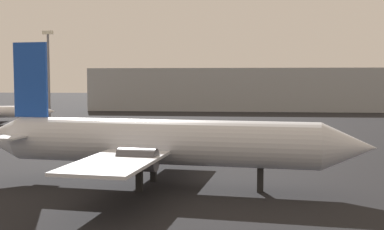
{
  "coord_description": "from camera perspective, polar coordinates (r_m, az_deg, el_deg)",
  "views": [
    {
      "loc": [
        0.33,
        -6.62,
        8.91
      ],
      "look_at": [
        -5.32,
        53.05,
        4.39
      ],
      "focal_mm": 44.23,
      "sensor_mm": 36.0,
      "label": 1
    }
  ],
  "objects": [
    {
      "name": "airplane_on_taxiway",
      "position": [
        39.18,
        -4.13,
        -3.23
      ],
      "size": [
        33.84,
        24.19,
        12.11
      ],
      "rotation": [
        0.0,
        0.0,
        -0.12
      ],
      "color": "silver",
      "rests_on": "ground_plane"
    },
    {
      "name": "terminal_building",
      "position": [
        141.46,
        5.85,
        3.12
      ],
      "size": [
        86.29,
        22.54,
        12.06
      ],
      "primitive_type": "cube",
      "color": "#999EA3",
      "rests_on": "ground_plane"
    },
    {
      "name": "light_mast_left",
      "position": [
        110.49,
        -16.91,
        5.27
      ],
      "size": [
        2.4,
        0.5,
        19.7
      ],
      "color": "slate",
      "rests_on": "ground_plane"
    }
  ]
}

